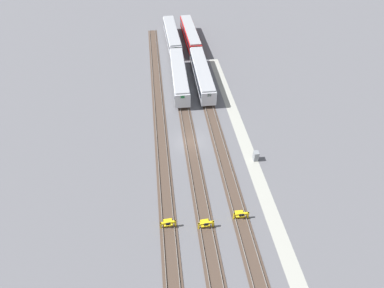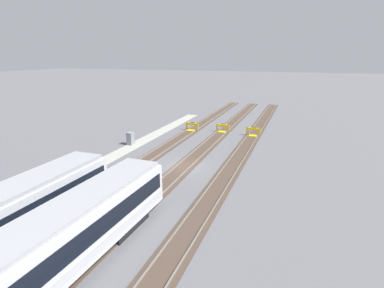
{
  "view_description": "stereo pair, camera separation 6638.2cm",
  "coord_description": "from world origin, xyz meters",
  "px_view_note": "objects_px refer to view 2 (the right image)",
  "views": [
    {
      "loc": [
        -35.38,
        4.28,
        33.44
      ],
      "look_at": [
        -2.39,
        0.0,
        1.8
      ],
      "focal_mm": 28.0,
      "sensor_mm": 36.0,
      "label": 1
    },
    {
      "loc": [
        26.74,
        10.68,
        10.94
      ],
      "look_at": [
        -2.39,
        0.0,
        1.8
      ],
      "focal_mm": 28.0,
      "sensor_mm": 36.0,
      "label": 2
    }
  ],
  "objects_px": {
    "subway_car_front_row_right_inner": "(51,249)",
    "bumper_stop_middle_track": "(253,133)",
    "bumper_stop_near_inner_track": "(222,129)",
    "electrical_cabinet": "(130,138)",
    "bumper_stop_nearest_track": "(191,127)"
  },
  "relations": [
    {
      "from": "bumper_stop_nearest_track",
      "to": "electrical_cabinet",
      "type": "height_order",
      "value": "electrical_cabinet"
    },
    {
      "from": "bumper_stop_middle_track",
      "to": "bumper_stop_near_inner_track",
      "type": "bearing_deg",
      "value": -98.34
    },
    {
      "from": "subway_car_front_row_right_inner",
      "to": "bumper_stop_middle_track",
      "type": "bearing_deg",
      "value": 171.9
    },
    {
      "from": "bumper_stop_near_inner_track",
      "to": "bumper_stop_middle_track",
      "type": "distance_m",
      "value": 4.69
    },
    {
      "from": "bumper_stop_middle_track",
      "to": "electrical_cabinet",
      "type": "relative_size",
      "value": 1.25
    },
    {
      "from": "subway_car_front_row_right_inner",
      "to": "bumper_stop_nearest_track",
      "type": "xyz_separation_m",
      "value": [
        -32.3,
        -4.69,
        -1.53
      ]
    },
    {
      "from": "bumper_stop_near_inner_track",
      "to": "bumper_stop_nearest_track",
      "type": "bearing_deg",
      "value": -80.95
    },
    {
      "from": "bumper_stop_middle_track",
      "to": "electrical_cabinet",
      "type": "xyz_separation_m",
      "value": [
        9.69,
        -14.08,
        0.29
      ]
    },
    {
      "from": "bumper_stop_near_inner_track",
      "to": "subway_car_front_row_right_inner",
      "type": "bearing_deg",
      "value": 0.05
    },
    {
      "from": "bumper_stop_middle_track",
      "to": "electrical_cabinet",
      "type": "distance_m",
      "value": 17.1
    },
    {
      "from": "bumper_stop_nearest_track",
      "to": "bumper_stop_near_inner_track",
      "type": "xyz_separation_m",
      "value": [
        -0.74,
        4.66,
        0.0
      ]
    },
    {
      "from": "bumper_stop_near_inner_track",
      "to": "bumper_stop_middle_track",
      "type": "xyz_separation_m",
      "value": [
        0.68,
        4.64,
        0.0
      ]
    },
    {
      "from": "bumper_stop_near_inner_track",
      "to": "electrical_cabinet",
      "type": "bearing_deg",
      "value": -42.33
    },
    {
      "from": "subway_car_front_row_right_inner",
      "to": "bumper_stop_nearest_track",
      "type": "distance_m",
      "value": 32.68
    },
    {
      "from": "subway_car_front_row_right_inner",
      "to": "bumper_stop_nearest_track",
      "type": "relative_size",
      "value": 9.01
    }
  ]
}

